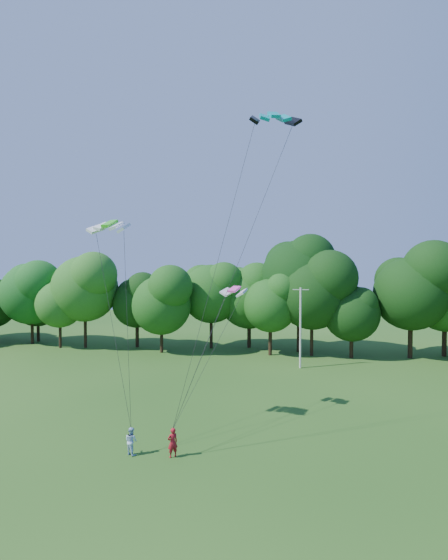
# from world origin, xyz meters

# --- Properties ---
(ground) EXTENTS (160.00, 160.00, 0.00)m
(ground) POSITION_xyz_m (0.00, 0.00, 0.00)
(ground) COLOR #1F4C14
(ground) RESTS_ON ground
(utility_pole) EXTENTS (1.71, 0.29, 8.55)m
(utility_pole) POSITION_xyz_m (5.31, 28.35, 4.39)
(utility_pole) COLOR beige
(utility_pole) RESTS_ON ground
(kite_flyer_left) EXTENTS (0.73, 0.71, 1.68)m
(kite_flyer_left) POSITION_xyz_m (-1.27, 5.22, 0.84)
(kite_flyer_left) COLOR maroon
(kite_flyer_left) RESTS_ON ground
(kite_flyer_right) EXTENTS (0.96, 0.88, 1.59)m
(kite_flyer_right) POSITION_xyz_m (-3.72, 5.07, 0.79)
(kite_flyer_right) COLOR #AAC9EC
(kite_flyer_right) RESTS_ON ground
(kite_teal) EXTENTS (3.27, 2.15, 0.79)m
(kite_teal) POSITION_xyz_m (4.07, 9.23, 20.26)
(kite_teal) COLOR #05919A
(kite_teal) RESTS_ON ground
(kite_green) EXTENTS (2.85, 1.61, 0.61)m
(kite_green) POSITION_xyz_m (-6.38, 8.01, 13.62)
(kite_green) COLOR #35D01F
(kite_green) RESTS_ON ground
(kite_pink) EXTENTS (2.16, 1.59, 0.45)m
(kite_pink) POSITION_xyz_m (0.87, 13.25, 9.17)
(kite_pink) COLOR #FF46BC
(kite_pink) RESTS_ON ground
(tree_back_west) EXTENTS (9.27, 9.27, 13.49)m
(tree_back_west) POSITION_xyz_m (-31.49, 35.47, 8.42)
(tree_back_west) COLOR black
(tree_back_west) RESTS_ON ground
(tree_back_center) EXTENTS (10.82, 10.82, 15.74)m
(tree_back_center) POSITION_xyz_m (4.92, 37.18, 9.83)
(tree_back_center) COLOR #331F14
(tree_back_center) RESTS_ON ground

